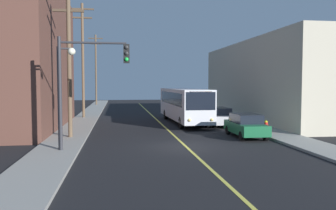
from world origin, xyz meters
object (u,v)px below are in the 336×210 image
at_px(utility_pole_near, 69,55).
at_px(traffic_signal_left_corner, 90,72).
at_px(parked_car_silver, 218,116).
at_px(street_lamp_left, 63,83).
at_px(city_bus, 184,104).
at_px(utility_pole_far, 96,67).
at_px(fire_hydrant, 266,126).
at_px(utility_pole_mid, 83,56).
at_px(parked_car_green, 246,125).

height_order(utility_pole_near, traffic_signal_left_corner, utility_pole_near).
relative_size(parked_car_silver, street_lamp_left, 0.81).
bearing_deg(utility_pole_near, city_bus, 41.95).
bearing_deg(street_lamp_left, utility_pole_far, 90.99).
height_order(utility_pole_far, fire_hydrant, utility_pole_far).
distance_m(utility_pole_near, utility_pole_mid, 13.92).
distance_m(city_bus, traffic_signal_left_corner, 15.23).
bearing_deg(parked_car_silver, fire_hydrant, -66.75).
height_order(parked_car_green, traffic_signal_left_corner, traffic_signal_left_corner).
bearing_deg(utility_pole_near, fire_hydrant, 1.96).
xyz_separation_m(utility_pole_near, street_lamp_left, (0.24, -4.35, -1.79)).
xyz_separation_m(utility_pole_mid, utility_pole_far, (-0.00, 22.06, -0.09)).
bearing_deg(parked_car_green, fire_hydrant, 34.12).
xyz_separation_m(utility_pole_near, utility_pole_far, (-0.45, 35.93, 1.00)).
distance_m(utility_pole_far, traffic_signal_left_corner, 40.67).
xyz_separation_m(utility_pole_far, traffic_signal_left_corner, (2.11, -40.55, -2.23)).
xyz_separation_m(parked_car_silver, street_lamp_left, (-11.53, -9.82, 2.90)).
distance_m(utility_pole_mid, fire_hydrant, 20.55).
bearing_deg(street_lamp_left, parked_car_silver, 40.42).
distance_m(city_bus, parked_car_silver, 3.93).
relative_size(parked_car_silver, utility_pole_mid, 0.37).
bearing_deg(parked_car_green, utility_pole_mid, 129.63).
height_order(utility_pole_mid, fire_hydrant, utility_pole_mid).
relative_size(utility_pole_near, traffic_signal_left_corner, 1.63).
relative_size(city_bus, utility_pole_near, 1.25).
xyz_separation_m(parked_car_green, parked_car_silver, (-0.04, 6.42, 0.00)).
distance_m(utility_pole_mid, utility_pole_far, 22.06).
bearing_deg(parked_car_green, parked_car_silver, 90.37).
distance_m(parked_car_silver, traffic_signal_left_corner, 14.70).
bearing_deg(utility_pole_far, parked_car_silver, -68.13).
bearing_deg(fire_hydrant, traffic_signal_left_corner, -157.41).
distance_m(city_bus, street_lamp_left, 15.69).
xyz_separation_m(city_bus, parked_car_green, (2.55, -9.28, -0.98)).
bearing_deg(traffic_signal_left_corner, street_lamp_left, 169.12).
bearing_deg(utility_pole_mid, traffic_signal_left_corner, -83.49).
bearing_deg(utility_pole_mid, parked_car_green, -50.37).
distance_m(utility_pole_near, street_lamp_left, 4.71).
distance_m(parked_car_green, fire_hydrant, 2.55).
height_order(city_bus, parked_car_silver, city_bus).
height_order(parked_car_silver, fire_hydrant, parked_car_silver).
height_order(parked_car_silver, traffic_signal_left_corner, traffic_signal_left_corner).
relative_size(utility_pole_mid, utility_pole_far, 1.02).
xyz_separation_m(parked_car_green, utility_pole_far, (-12.27, 36.87, 5.69)).
relative_size(parked_car_green, traffic_signal_left_corner, 0.74).
height_order(city_bus, utility_pole_near, utility_pole_near).
relative_size(parked_car_silver, fire_hydrant, 5.31).
xyz_separation_m(traffic_signal_left_corner, street_lamp_left, (-1.42, 0.27, -0.56)).
xyz_separation_m(parked_car_green, fire_hydrant, (2.10, 1.42, -0.26)).
bearing_deg(parked_car_silver, traffic_signal_left_corner, -135.07).
bearing_deg(fire_hydrant, utility_pole_mid, 137.03).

